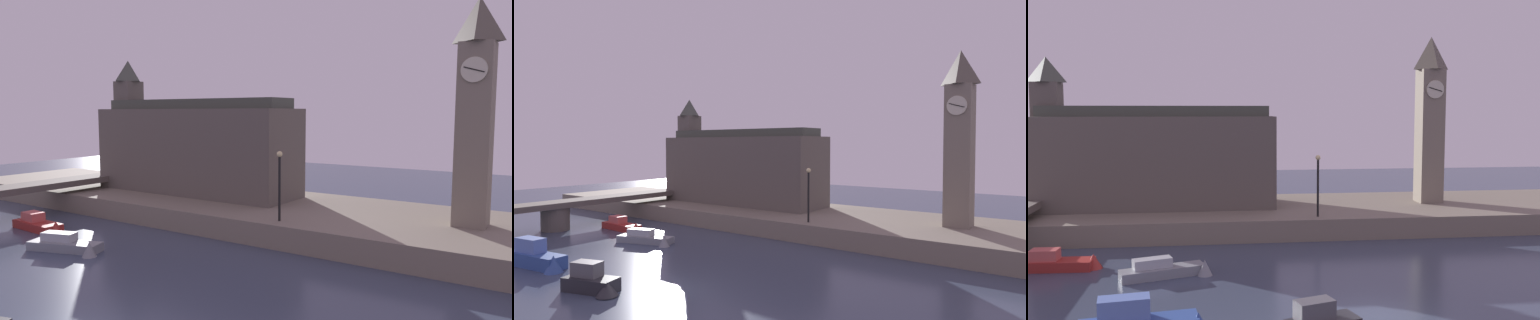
% 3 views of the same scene
% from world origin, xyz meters
% --- Properties ---
extents(ground_plane, '(120.00, 120.00, 0.00)m').
position_xyz_m(ground_plane, '(0.00, 0.00, 0.00)').
color(ground_plane, '#384256').
extents(far_embankment, '(70.00, 12.00, 1.50)m').
position_xyz_m(far_embankment, '(0.00, 20.00, 0.75)').
color(far_embankment, slate).
rests_on(far_embankment, ground).
extents(clock_tower, '(2.05, 2.10, 13.25)m').
position_xyz_m(clock_tower, '(10.32, 20.38, 8.35)').
color(clock_tower, slate).
rests_on(clock_tower, far_embankment).
extents(parliament_hall, '(17.99, 5.43, 11.39)m').
position_xyz_m(parliament_hall, '(-11.75, 20.82, 5.34)').
color(parliament_hall, '#5B544C').
rests_on(parliament_hall, far_embankment).
extents(bridge_span, '(2.67, 28.98, 2.56)m').
position_xyz_m(bridge_span, '(-20.42, 5.13, 1.82)').
color(bridge_span, '#5B544C').
rests_on(bridge_span, ground).
extents(streetlamp, '(0.36, 0.36, 4.33)m').
position_xyz_m(streetlamp, '(0.23, 15.21, 4.17)').
color(streetlamp, black).
rests_on(streetlamp, far_embankment).
extents(boat_dinghy_red, '(4.93, 1.60, 1.41)m').
position_xyz_m(boat_dinghy_red, '(-15.36, 9.19, 0.38)').
color(boat_dinghy_red, maroon).
rests_on(boat_dinghy_red, ground).
extents(boat_tour_blue, '(5.30, 1.98, 1.86)m').
position_xyz_m(boat_tour_blue, '(-9.53, -1.31, 0.60)').
color(boat_tour_blue, '#2D4C93').
rests_on(boat_tour_blue, ground).
extents(boat_cruiser_grey, '(5.23, 2.60, 1.30)m').
position_xyz_m(boat_cruiser_grey, '(-9.24, 7.06, 0.36)').
color(boat_cruiser_grey, gray).
rests_on(boat_cruiser_grey, ground).
extents(boat_barge_dark, '(3.68, 2.03, 1.51)m').
position_xyz_m(boat_barge_dark, '(-2.51, -1.84, 0.55)').
color(boat_barge_dark, '#232328').
rests_on(boat_barge_dark, ground).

